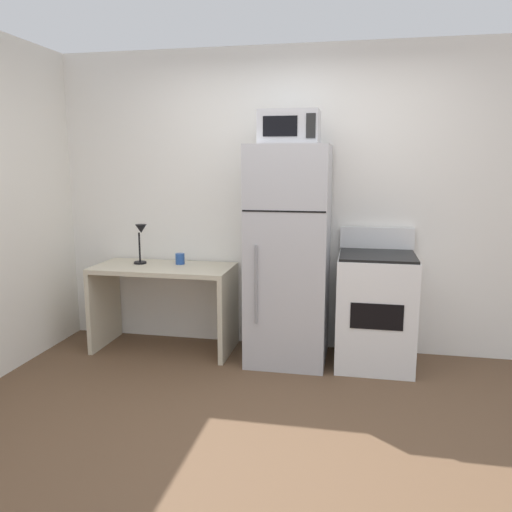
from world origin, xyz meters
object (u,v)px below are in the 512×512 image
Objects in this scene: desk_lamp at (141,237)px; coffee_mug at (180,259)px; oven_range at (375,309)px; desk at (164,291)px; refrigerator at (289,256)px; microwave at (290,128)px.

desk_lamp is 0.39m from coffee_mug.
desk_lamp is 2.09m from oven_range.
desk is at bearing 179.75° from oven_range.
refrigerator is at bearing -3.22° from desk_lamp.
desk is 2.61× the size of microwave.
microwave is at bearing -4.14° from desk_lamp.
desk is at bearing -12.16° from desk_lamp.
coffee_mug is 1.49m from microwave.
microwave reaches higher than coffee_mug.
microwave reaches higher than refrigerator.
refrigerator is 1.61× the size of oven_range.
refrigerator is (1.10, -0.03, 0.36)m from desk.
desk_lamp is 0.32× the size of oven_range.
desk is 0.68× the size of refrigerator.
desk is 1.15m from refrigerator.
desk_lamp is 3.72× the size of coffee_mug.
oven_range is at bearing -3.97° from coffee_mug.
refrigerator reaches higher than coffee_mug.
refrigerator reaches higher than desk_lamp.
oven_range is (0.71, 0.02, -0.42)m from refrigerator.
coffee_mug is at bearing 172.12° from refrigerator.
desk is at bearing 178.61° from refrigerator.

